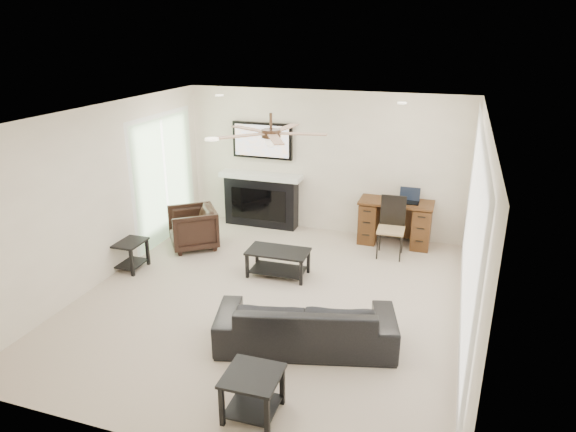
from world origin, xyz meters
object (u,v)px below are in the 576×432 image
object	(u,v)px
coffee_table	(278,263)
fireplace_unit	(260,176)
armchair	(193,228)
desk	(395,223)
sofa	(306,323)

from	to	relation	value
coffee_table	fireplace_unit	distance (m)	2.24
armchair	fireplace_unit	size ratio (longest dim) A/B	0.40
desk	sofa	bearing A→B (deg)	-99.73
fireplace_unit	desk	distance (m)	2.53
coffee_table	armchair	bearing A→B (deg)	160.61
fireplace_unit	sofa	bearing A→B (deg)	-61.39
fireplace_unit	desk	size ratio (longest dim) A/B	1.57
armchair	sofa	bearing A→B (deg)	13.41
coffee_table	fireplace_unit	world-z (taller)	fireplace_unit
sofa	desk	bearing A→B (deg)	-114.25
sofa	fireplace_unit	distance (m)	4.00
sofa	desk	world-z (taller)	desk
sofa	desk	xyz separation A→B (m)	(0.58, 3.36, 0.08)
sofa	armchair	distance (m)	3.37
armchair	fireplace_unit	distance (m)	1.61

